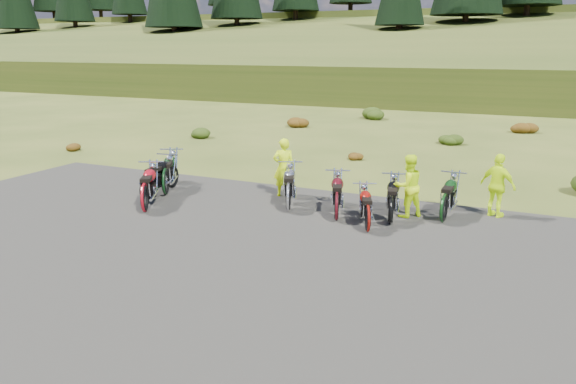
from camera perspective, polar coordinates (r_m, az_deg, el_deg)
The scene contains 22 objects.
ground at distance 14.31m, azimuth -3.50°, elevation -3.39°, with size 300.00×300.00×0.00m, color #3B4918.
gravel_pad at distance 12.69m, azimuth -7.79°, elevation -5.90°, with size 20.00×12.00×0.04m, color black.
hill_slope at distance 62.46m, azimuth 19.07°, elevation 9.78°, with size 300.00×46.00×3.00m, color #334416, non-canonical shape.
hill_plateau at distance 122.22m, azimuth 22.22°, elevation 11.50°, with size 300.00×90.00×9.17m, color #334416.
shrub_0 at distance 26.12m, azimuth -20.79°, elevation 4.43°, with size 0.77×0.77×0.45m, color #64290C.
shrub_1 at distance 28.31m, azimuth -8.97°, elevation 6.09°, with size 1.03×1.03×0.61m, color black.
shrub_2 at distance 31.52m, azimuth 0.86°, elevation 7.26°, with size 1.30×1.30×0.77m, color #64290C.
shrub_3 at distance 35.48m, azimuth 8.72°, elevation 8.05°, with size 1.56×1.56×0.92m, color black.
shrub_4 at distance 22.65m, azimuth 6.67°, elevation 3.86°, with size 0.77×0.77×0.45m, color #64290C.
shrub_5 at distance 27.08m, azimuth 16.11°, elevation 5.31°, with size 1.03×1.03×0.61m, color black.
shrub_6 at distance 32.04m, azimuth 22.79°, elevation 6.25°, with size 1.30×1.30×0.77m, color #64290C.
motorcycle_0 at distance 16.95m, azimuth -14.02°, elevation -0.94°, with size 2.27×0.76×1.19m, color black, non-canonical shape.
motorcycle_1 at distance 15.83m, azimuth -14.27°, elevation -2.06°, with size 2.26×0.75×1.18m, color #A10B17, non-canonical shape.
motorcycle_2 at distance 17.50m, azimuth -12.27°, elevation -0.35°, with size 2.32×0.77×1.22m, color black, non-canonical shape.
motorcycle_3 at distance 15.41m, azimuth 0.03°, elevation -2.04°, with size 2.23×0.74×1.17m, color #A6A6AB, non-canonical shape.
motorcycle_4 at distance 14.66m, azimuth 4.93°, elevation -2.98°, with size 2.12×0.71×1.11m, color #450B11, non-canonical shape.
motorcycle_5 at distance 14.54m, azimuth 10.35°, elevation -3.32°, with size 2.10×0.70×1.10m, color black, non-canonical shape.
motorcycle_6 at distance 13.86m, azimuth 8.06°, elevation -4.12°, with size 1.89×0.63×0.99m, color maroon, non-canonical shape.
motorcycle_7 at distance 14.99m, azimuth 15.44°, elevation -3.07°, with size 2.13×0.71×1.12m, color black, non-canonical shape.
person_middle at distance 16.77m, azimuth -0.44°, elevation 2.43°, with size 0.64×0.42×1.76m, color #CBEE0C.
person_right_a at distance 15.05m, azimuth 12.08°, elevation 0.51°, with size 0.81×0.63×1.67m, color #CBEE0C.
person_right_b at distance 15.70m, azimuth 20.52°, elevation 0.51°, with size 0.99×0.41×1.69m, color #CBEE0C.
Camera 1 is at (6.49, -11.97, 4.42)m, focal length 35.00 mm.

